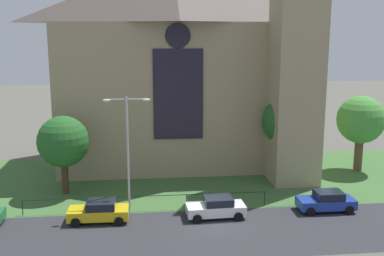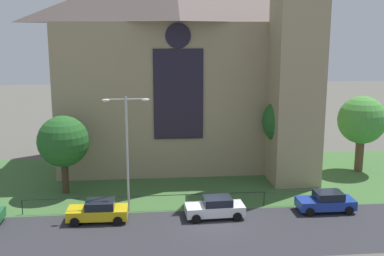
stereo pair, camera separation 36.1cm
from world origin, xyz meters
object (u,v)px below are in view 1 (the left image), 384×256
at_px(tree_right_near, 289,122).
at_px(parked_car_yellow, 99,211).
at_px(tree_right_far, 361,120).
at_px(tree_left_near, 63,142).
at_px(streetlamp_near, 128,140).
at_px(church_building, 181,61).
at_px(parked_car_white, 216,207).
at_px(parked_car_blue, 326,201).

xyz_separation_m(tree_right_near, parked_car_yellow, (-16.09, -8.04, -4.54)).
xyz_separation_m(tree_right_far, tree_left_near, (-27.00, -3.66, -0.54)).
bearing_deg(streetlamp_near, parked_car_yellow, -141.09).
bearing_deg(tree_left_near, parked_car_yellow, -62.61).
distance_m(church_building, parked_car_white, 17.81).
xyz_separation_m(tree_right_near, parked_car_white, (-7.75, -8.19, -4.54)).
xyz_separation_m(tree_left_near, streetlamp_near, (5.34, -4.62, 1.08)).
height_order(tree_right_near, tree_left_near, tree_right_near).
bearing_deg(parked_car_white, tree_right_near, -135.38).
height_order(streetlamp_near, parked_car_blue, streetlamp_near).
xyz_separation_m(tree_left_near, parked_car_white, (11.60, -6.45, -3.63)).
height_order(church_building, parked_car_yellow, church_building).
relative_size(tree_right_far, tree_left_near, 1.11).
bearing_deg(church_building, parked_car_white, -85.50).
relative_size(tree_right_far, parked_car_yellow, 1.71).
relative_size(tree_right_near, tree_left_near, 1.18).
bearing_deg(parked_car_blue, church_building, -56.40).
distance_m(tree_right_near, tree_left_near, 19.45).
distance_m(tree_left_near, streetlamp_near, 7.15).
relative_size(streetlamp_near, parked_car_blue, 2.05).
bearing_deg(parked_car_white, tree_right_far, -148.67).
height_order(tree_right_near, parked_car_blue, tree_right_near).
bearing_deg(parked_car_yellow, parked_car_white, -179.65).
relative_size(church_building, tree_right_far, 3.59).
xyz_separation_m(tree_right_far, streetlamp_near, (-21.66, -8.28, 0.55)).
xyz_separation_m(parked_car_white, parked_car_blue, (8.40, 0.38, 0.00)).
relative_size(tree_left_near, parked_car_yellow, 1.53).
bearing_deg(parked_car_blue, parked_car_white, 2.94).
xyz_separation_m(parked_car_yellow, parked_car_blue, (16.73, 0.23, 0.00)).
bearing_deg(parked_car_yellow, tree_left_near, -61.27).
bearing_deg(tree_right_far, parked_car_blue, -125.76).
relative_size(church_building, tree_right_near, 3.38).
bearing_deg(tree_left_near, streetlamp_near, -40.86).
distance_m(tree_left_near, parked_car_blue, 21.21).
bearing_deg(parked_car_white, parked_car_blue, -179.37).
bearing_deg(church_building, streetlamp_near, -111.06).
bearing_deg(streetlamp_near, tree_right_near, 24.43).
bearing_deg(streetlamp_near, church_building, 68.94).
height_order(church_building, parked_car_white, church_building).
relative_size(tree_left_near, streetlamp_near, 0.75).
bearing_deg(tree_right_far, parked_car_yellow, -157.23).
height_order(streetlamp_near, parked_car_white, streetlamp_near).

